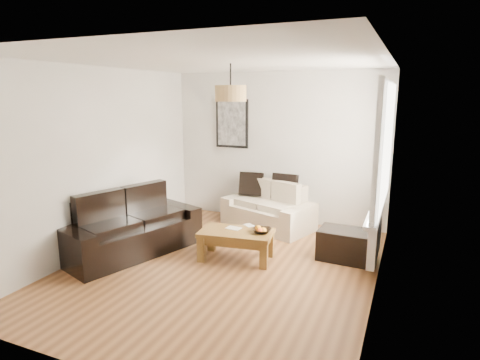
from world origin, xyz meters
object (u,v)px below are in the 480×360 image
at_px(coffee_table, 236,245).
at_px(ottoman, 346,245).
at_px(sofa_leather, 130,224).
at_px(loveseat_cream, 268,206).

bearing_deg(coffee_table, ottoman, 22.56).
relative_size(sofa_leather, ottoman, 2.62).
height_order(loveseat_cream, coffee_table, loveseat_cream).
distance_m(sofa_leather, coffee_table, 1.55).
relative_size(sofa_leather, coffee_table, 1.95).
xyz_separation_m(coffee_table, ottoman, (1.38, 0.58, 0.01)).
height_order(loveseat_cream, ottoman, loveseat_cream).
bearing_deg(sofa_leather, loveseat_cream, -19.61).
height_order(sofa_leather, coffee_table, sofa_leather).
bearing_deg(sofa_leather, coffee_table, -57.84).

